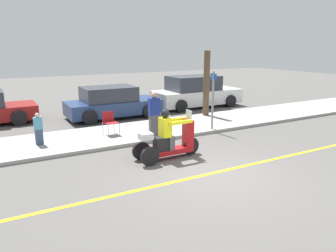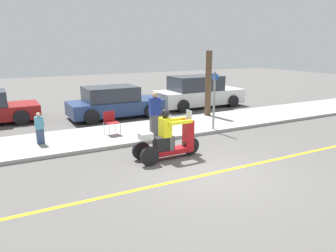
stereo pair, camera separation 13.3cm
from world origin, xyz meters
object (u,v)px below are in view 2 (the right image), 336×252
motorcycle_trike (168,141)px  spectator_end_of_line (155,115)px  spectator_with_child (40,129)px  parked_car_lot_far (198,93)px  tree_trunk (208,84)px  parked_car_lot_left (114,103)px  street_sign (214,98)px  folding_chair_set_back (111,120)px

motorcycle_trike → spectator_end_of_line: spectator_end_of_line is taller
motorcycle_trike → spectator_with_child: 4.31m
parked_car_lot_far → tree_trunk: 2.83m
parked_car_lot_left → tree_trunk: 4.40m
motorcycle_trike → street_sign: 3.59m
spectator_with_child → street_sign: 6.27m
spectator_with_child → street_sign: street_sign is taller
spectator_with_child → parked_car_lot_far: bearing=23.2°
spectator_with_child → parked_car_lot_far: parked_car_lot_far is taller
street_sign → motorcycle_trike: bearing=-147.8°
tree_trunk → parked_car_lot_far: bearing=66.1°
street_sign → parked_car_lot_far: bearing=63.2°
folding_chair_set_back → street_sign: 3.95m
spectator_end_of_line → folding_chair_set_back: (-1.30, 0.99, -0.26)m
motorcycle_trike → folding_chair_set_back: 3.11m
parked_car_lot_left → parked_car_lot_far: (4.86, 0.37, 0.10)m
parked_car_lot_left → parked_car_lot_far: 4.88m
motorcycle_trike → spectator_end_of_line: bearing=74.7°
parked_car_lot_left → tree_trunk: tree_trunk is taller
parked_car_lot_far → spectator_with_child: bearing=-156.8°
tree_trunk → street_sign: 2.55m
parked_car_lot_far → street_sign: street_sign is taller
folding_chair_set_back → street_sign: size_ratio=0.37×
motorcycle_trike → parked_car_lot_far: 8.46m
folding_chair_set_back → parked_car_lot_far: size_ratio=0.17×
spectator_with_child → parked_car_lot_far: size_ratio=0.22×
folding_chair_set_back → parked_car_lot_left: bearing=69.0°
spectator_end_of_line → folding_chair_set_back: spectator_end_of_line is taller
parked_car_lot_left → street_sign: (2.50, -4.31, 0.64)m
spectator_with_child → tree_trunk: tree_trunk is taller
parked_car_lot_left → parked_car_lot_far: size_ratio=0.88×
parked_car_lot_left → parked_car_lot_far: parked_car_lot_far is taller
spectator_with_child → folding_chair_set_back: (2.43, 0.10, -0.00)m
parked_car_lot_far → folding_chair_set_back: bearing=-149.8°
folding_chair_set_back → tree_trunk: tree_trunk is taller
folding_chair_set_back → parked_car_lot_far: 7.04m
spectator_end_of_line → street_sign: 2.46m
spectator_end_of_line → parked_car_lot_far: spectator_end_of_line is taller
spectator_end_of_line → parked_car_lot_left: 4.17m
spectator_with_child → parked_car_lot_left: 4.90m
spectator_end_of_line → street_sign: bearing=-3.6°
folding_chair_set_back → street_sign: (3.71, -1.14, 0.69)m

